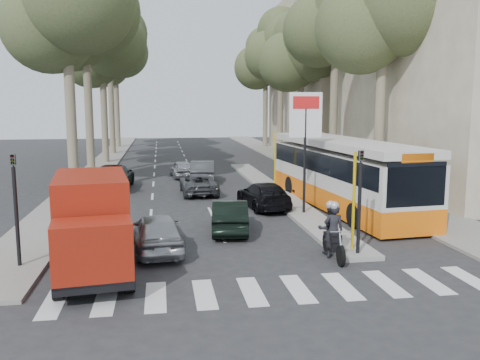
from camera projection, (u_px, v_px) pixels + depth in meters
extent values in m
plane|color=#28282B|center=(254.00, 249.00, 17.94)|extent=(120.00, 120.00, 0.00)
cube|color=gray|center=(299.00, 163.00, 43.67)|extent=(3.20, 70.00, 0.12)
cube|color=gray|center=(105.00, 162.00, 44.06)|extent=(2.40, 64.00, 0.12)
cube|color=gray|center=(275.00, 192.00, 29.18)|extent=(1.50, 26.00, 0.16)
cube|color=beige|center=(470.00, 39.00, 30.70)|extent=(11.00, 18.00, 18.00)
cube|color=#B7A88E|center=(342.00, 75.00, 52.34)|extent=(11.00, 20.00, 16.00)
cylinder|color=yellow|center=(354.00, 203.00, 17.20)|extent=(0.10, 0.10, 3.50)
cylinder|color=yellow|center=(304.00, 178.00, 23.07)|extent=(0.10, 0.10, 3.50)
cylinder|color=yellow|center=(275.00, 163.00, 28.93)|extent=(0.10, 0.10, 3.50)
cylinder|color=black|center=(305.00, 159.00, 22.94)|extent=(0.12, 0.12, 5.20)
cube|color=white|center=(306.00, 115.00, 22.64)|extent=(1.50, 0.10, 2.00)
cube|color=red|center=(306.00, 102.00, 22.50)|extent=(1.20, 0.02, 0.55)
cylinder|color=black|center=(359.00, 211.00, 16.74)|extent=(0.12, 0.12, 3.20)
imported|color=black|center=(361.00, 166.00, 16.51)|extent=(0.16, 0.41, 1.00)
cylinder|color=black|center=(17.00, 219.00, 15.57)|extent=(0.12, 0.12, 3.20)
imported|color=black|center=(13.00, 170.00, 15.34)|extent=(0.16, 0.41, 1.00)
cylinder|color=#6B604C|center=(71.00, 120.00, 27.82)|extent=(0.56, 0.56, 8.40)
sphere|color=#3F4D2B|center=(49.00, 25.00, 27.49)|extent=(5.20, 5.20, 5.20)
cylinder|color=#6B604C|center=(89.00, 113.00, 35.58)|extent=(0.56, 0.56, 8.96)
sphere|color=#3F4D2B|center=(72.00, 33.00, 35.20)|extent=(5.20, 5.20, 5.20)
sphere|color=#3F4D2B|center=(97.00, 11.00, 33.93)|extent=(5.80, 5.80, 5.80)
cylinder|color=#6B604C|center=(104.00, 116.00, 43.48)|extent=(0.56, 0.56, 8.12)
sphere|color=#3F4D2B|center=(91.00, 57.00, 43.18)|extent=(5.20, 5.20, 5.20)
sphere|color=#3F4D2B|center=(112.00, 42.00, 41.93)|extent=(5.80, 5.80, 5.80)
sphere|color=#3F4D2B|center=(105.00, 30.00, 43.51)|extent=(4.80, 4.80, 4.80)
cylinder|color=#6B604C|center=(111.00, 107.00, 51.18)|extent=(0.56, 0.56, 9.52)
sphere|color=#3F4D2B|center=(100.00, 49.00, 50.75)|extent=(5.20, 5.20, 5.20)
sphere|color=#3F4D2B|center=(117.00, 33.00, 49.47)|extent=(5.80, 5.80, 5.80)
sphere|color=#3F4D2B|center=(111.00, 22.00, 51.02)|extent=(4.80, 4.80, 4.80)
cylinder|color=#6B604C|center=(117.00, 110.00, 59.04)|extent=(0.56, 0.56, 8.68)
sphere|color=#3F4D2B|center=(107.00, 64.00, 58.69)|extent=(5.20, 5.20, 5.20)
sphere|color=#3F4D2B|center=(123.00, 52.00, 57.43)|extent=(5.80, 5.80, 5.80)
sphere|color=#3F4D2B|center=(117.00, 43.00, 58.99)|extent=(4.80, 4.80, 4.80)
cylinder|color=#6B604C|center=(379.00, 120.00, 28.46)|extent=(0.56, 0.56, 8.40)
sphere|color=#3F4D2B|center=(362.00, 27.00, 28.14)|extent=(5.20, 5.20, 5.20)
sphere|color=#3F4D2B|center=(407.00, 1.00, 26.88)|extent=(5.80, 5.80, 5.80)
cylinder|color=#6B604C|center=(334.00, 110.00, 36.23)|extent=(0.56, 0.56, 9.24)
sphere|color=#3F4D2B|center=(319.00, 30.00, 35.83)|extent=(5.20, 5.20, 5.20)
sphere|color=#3F4D2B|center=(353.00, 8.00, 34.56)|extent=(5.80, 5.80, 5.80)
cylinder|color=#6B604C|center=(300.00, 117.00, 44.12)|extent=(0.56, 0.56, 7.84)
sphere|color=#3F4D2B|center=(288.00, 62.00, 43.85)|extent=(5.20, 5.20, 5.20)
sphere|color=#3F4D2B|center=(315.00, 47.00, 42.60)|extent=(5.80, 5.80, 5.80)
sphere|color=#3F4D2B|center=(301.00, 36.00, 44.18)|extent=(4.80, 4.80, 4.80)
cylinder|color=#6B604C|center=(280.00, 110.00, 51.87)|extent=(0.56, 0.56, 8.96)
sphere|color=#3F4D2B|center=(270.00, 56.00, 51.49)|extent=(5.20, 5.20, 5.20)
sphere|color=#3F4D2B|center=(292.00, 41.00, 50.22)|extent=(5.80, 5.80, 5.80)
sphere|color=#3F4D2B|center=(281.00, 31.00, 51.78)|extent=(4.80, 4.80, 4.80)
cylinder|color=#6B604C|center=(265.00, 111.00, 59.74)|extent=(0.56, 0.56, 8.40)
sphere|color=#3F4D2B|center=(256.00, 67.00, 59.41)|extent=(5.20, 5.20, 5.20)
sphere|color=#3F4D2B|center=(275.00, 56.00, 58.16)|extent=(5.80, 5.80, 5.80)
sphere|color=#3F4D2B|center=(266.00, 47.00, 59.73)|extent=(4.80, 4.80, 4.80)
imported|color=#AAAEB3|center=(157.00, 232.00, 17.60)|extent=(2.00, 4.16, 1.37)
imported|color=black|center=(230.00, 216.00, 20.35)|extent=(1.84, 4.08, 1.30)
imported|color=#484A4F|center=(199.00, 184.00, 28.85)|extent=(2.07, 4.28, 1.17)
imported|color=black|center=(264.00, 195.00, 24.96)|extent=(2.31, 4.59, 1.28)
imported|color=#9D9EA4|center=(182.00, 169.00, 35.22)|extent=(1.75, 3.68, 1.21)
imported|color=#4E5155|center=(203.00, 171.00, 33.22)|extent=(1.93, 4.43, 1.42)
imported|color=black|center=(114.00, 177.00, 30.46)|extent=(2.31, 5.30, 1.52)
cube|color=black|center=(93.00, 258.00, 15.27)|extent=(2.70, 5.71, 0.23)
cylinder|color=black|center=(58.00, 284.00, 13.29)|extent=(0.38, 0.85, 0.82)
cylinder|color=black|center=(129.00, 278.00, 13.80)|extent=(0.38, 0.85, 0.82)
cylinder|color=black|center=(64.00, 248.00, 16.60)|extent=(0.38, 0.85, 0.82)
cylinder|color=black|center=(122.00, 244.00, 17.11)|extent=(0.38, 0.85, 0.82)
cube|color=maroon|center=(93.00, 251.00, 13.15)|extent=(2.16, 1.53, 1.56)
cube|color=black|center=(92.00, 250.00, 12.56)|extent=(1.83, 0.31, 0.82)
cube|color=maroon|center=(92.00, 211.00, 15.78)|extent=(2.58, 4.09, 2.29)
cube|color=orange|center=(341.00, 195.00, 25.22)|extent=(3.89, 13.04, 1.01)
cube|color=beige|center=(342.00, 168.00, 25.02)|extent=(3.89, 13.04, 1.68)
cube|color=black|center=(342.00, 161.00, 24.97)|extent=(3.86, 12.53, 0.95)
cube|color=beige|center=(343.00, 143.00, 24.84)|extent=(3.89, 13.04, 0.34)
cube|color=black|center=(416.00, 185.00, 18.86)|extent=(2.45, 0.27, 1.68)
cube|color=orange|center=(418.00, 158.00, 18.71)|extent=(1.34, 0.18, 0.36)
cylinder|color=black|center=(355.00, 216.00, 20.99)|extent=(0.40, 1.10, 1.07)
cylinder|color=black|center=(410.00, 213.00, 21.59)|extent=(0.40, 1.10, 1.07)
cylinder|color=black|center=(291.00, 186.00, 28.63)|extent=(0.40, 1.10, 1.07)
cylinder|color=black|center=(333.00, 184.00, 29.24)|extent=(0.40, 1.10, 1.07)
cylinder|color=black|center=(341.00, 256.00, 16.01)|extent=(0.14, 0.69, 0.68)
cylinder|color=black|center=(327.00, 242.00, 17.58)|extent=(0.14, 0.69, 0.68)
cylinder|color=silver|center=(340.00, 243.00, 16.02)|extent=(0.08, 0.43, 0.86)
cube|color=black|center=(333.00, 244.00, 16.83)|extent=(0.27, 0.81, 0.32)
cube|color=black|center=(335.00, 237.00, 16.57)|extent=(0.34, 0.49, 0.23)
cube|color=black|center=(330.00, 235.00, 17.11)|extent=(0.33, 0.71, 0.13)
cylinder|color=silver|center=(340.00, 232.00, 16.03)|extent=(0.66, 0.07, 0.04)
imported|color=black|center=(333.00, 230.00, 16.76)|extent=(0.67, 0.46, 1.79)
imported|color=black|center=(330.00, 229.00, 17.18)|extent=(0.84, 0.49, 1.68)
sphere|color=#B2B2B7|center=(335.00, 206.00, 16.58)|extent=(0.30, 0.30, 0.30)
sphere|color=#B2B2B7|center=(331.00, 205.00, 17.03)|extent=(0.30, 0.30, 0.30)
imported|color=#433752|center=(424.00, 186.00, 25.74)|extent=(1.10, 1.03, 1.73)
imported|color=brown|center=(349.00, 176.00, 29.14)|extent=(1.19, 1.15, 1.77)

